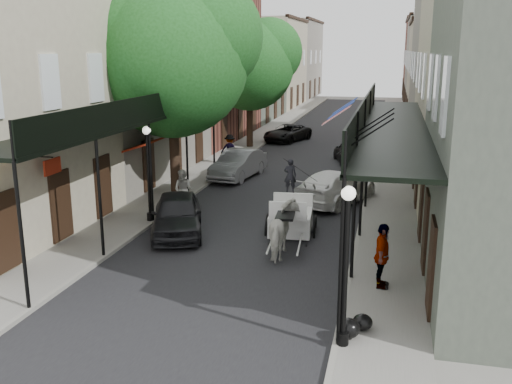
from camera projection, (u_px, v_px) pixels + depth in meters
The scene contains 24 objects.
ground at pixel (200, 296), 15.82m from camera, with size 140.00×140.00×0.00m, color gray.
road at pixel (307, 162), 34.69m from camera, with size 8.00×90.00×0.01m, color black.
sidewalk_left at pixel (228, 157), 35.80m from camera, with size 2.20×90.00×0.12m, color gray.
sidewalk_right at pixel (391, 164), 33.54m from camera, with size 2.20×90.00×0.12m, color gray.
building_row_left at pixel (219, 67), 44.78m from camera, with size 5.00×80.00×10.50m, color #B5AD90.
building_row_right at pixel (448, 69), 40.90m from camera, with size 5.00×80.00×10.50m, color gray.
gallery_left at pixel (140, 117), 22.50m from camera, with size 2.20×18.05×4.88m.
gallery_right at pixel (388, 124), 20.34m from camera, with size 2.20×18.05×4.88m.
tree_near at pixel (181, 53), 24.79m from camera, with size 7.31×6.80×9.63m.
tree_far at pixel (255, 62), 38.16m from camera, with size 6.45×6.00×8.61m.
lamppost_right_near at pixel (346, 265), 12.51m from camera, with size 0.32×0.32×3.71m.
lamppost_left at pixel (148, 172), 21.91m from camera, with size 0.32×0.32×3.71m.
lamppost_right_far at pixel (376, 135), 31.37m from camera, with size 0.32×0.32×3.71m.
horse at pixel (285, 230), 18.67m from camera, with size 0.95×2.10×1.77m, color silver.
carriage at pixel (292, 201), 21.25m from camera, with size 1.97×2.73×2.96m.
pedestrian_walking at pixel (183, 190), 24.04m from camera, with size 0.85×0.66×1.74m, color #ACABA3.
pedestrian_sidewalk_left at pixel (230, 149), 33.17m from camera, with size 1.12×0.64×1.73m, color gray.
pedestrian_sidewalk_right at pixel (382, 256), 15.86m from camera, with size 1.09×0.46×1.87m, color gray.
car_left_near at pixel (177, 214), 20.97m from camera, with size 1.78×4.41×1.50m, color black.
car_left_mid at pixel (238, 164), 30.08m from camera, with size 1.57×4.50×1.48m, color gray.
car_left_far at pixel (287, 133), 42.23m from camera, with size 2.06×4.47×1.24m, color black.
car_right_near at pixel (335, 187), 25.19m from camera, with size 2.05×5.03×1.46m, color white.
car_right_far at pixel (351, 152), 34.11m from camera, with size 1.61×4.01×1.37m, color black.
trash_bags at pixel (354, 326), 13.38m from camera, with size 0.82×0.97×0.47m.
Camera 1 is at (4.92, -13.88, 6.64)m, focal length 40.00 mm.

